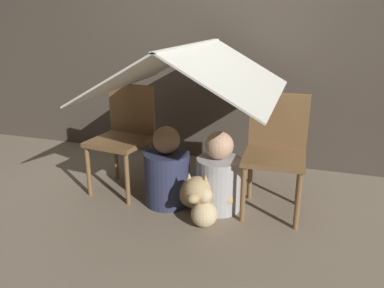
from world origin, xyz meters
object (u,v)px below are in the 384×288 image
at_px(chair_right, 276,148).
at_px(person_second, 219,178).
at_px(chair_left, 124,133).
at_px(person_front, 167,173).
at_px(dog, 202,193).

height_order(chair_right, person_second, chair_right).
bearing_deg(chair_left, person_front, -13.77).
bearing_deg(chair_right, chair_left, 178.47).
xyz_separation_m(chair_right, dog, (-0.47, -0.25, -0.31)).
relative_size(chair_left, person_front, 1.39).
bearing_deg(chair_left, person_second, -1.73).
relative_size(person_front, person_second, 1.02).
distance_m(person_front, dog, 0.33).
xyz_separation_m(person_front, dog, (0.30, -0.09, -0.08)).
relative_size(person_second, dog, 1.29).
relative_size(person_front, dog, 1.32).
distance_m(chair_right, person_front, 0.82).
bearing_deg(dog, chair_right, 28.13).
distance_m(chair_left, person_front, 0.51).
relative_size(chair_right, dog, 1.84).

